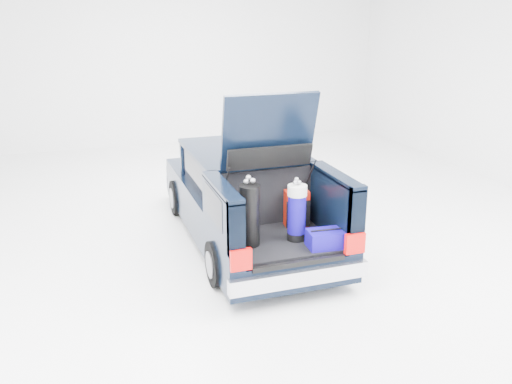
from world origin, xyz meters
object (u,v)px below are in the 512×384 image
object	(u,v)px
red_suitcase	(297,209)
black_golf_bag	(250,215)
blue_golf_bag	(297,212)
blue_duffel	(326,239)
car	(244,197)

from	to	relation	value
red_suitcase	black_golf_bag	bearing A→B (deg)	-143.85
blue_golf_bag	blue_duffel	bearing A→B (deg)	-41.75
blue_duffel	black_golf_bag	bearing A→B (deg)	163.83
red_suitcase	blue_golf_bag	world-z (taller)	blue_golf_bag
blue_golf_bag	blue_duffel	xyz separation A→B (m)	(0.26, -0.34, -0.27)
car	red_suitcase	size ratio (longest dim) A/B	8.63
red_suitcase	blue_golf_bag	size ratio (longest dim) A/B	0.64
red_suitcase	blue_duffel	size ratio (longest dim) A/B	1.11
black_golf_bag	blue_duffel	size ratio (longest dim) A/B	1.89
black_golf_bag	blue_golf_bag	world-z (taller)	black_golf_bag
car	black_golf_bag	size ratio (longest dim) A/B	5.06
car	black_golf_bag	bearing A→B (deg)	-104.67
car	red_suitcase	bearing A→B (deg)	-72.10
black_golf_bag	blue_golf_bag	bearing A→B (deg)	17.41
car	blue_golf_bag	bearing A→B (deg)	-82.90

